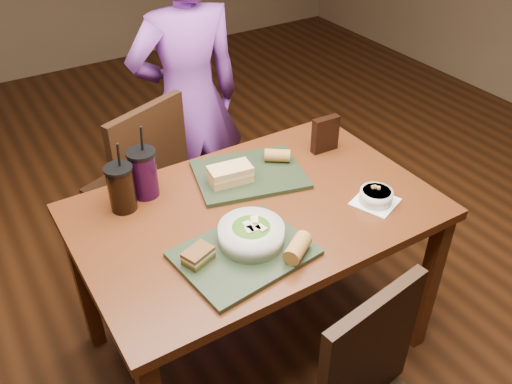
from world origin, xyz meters
TOP-DOWN VIEW (x-y plane):
  - ground at (0.00, 0.00)m, footprint 6.00×6.00m
  - dining_table at (0.00, 0.00)m, footprint 1.30×0.85m
  - chair_far at (-0.18, 0.68)m, footprint 0.54×0.55m
  - diner at (0.15, 0.86)m, footprint 0.59×0.41m
  - tray_near at (-0.17, -0.20)m, footprint 0.45×0.36m
  - tray_far at (0.09, 0.19)m, footprint 0.49×0.41m
  - salad_bowl at (-0.13, -0.17)m, footprint 0.22×0.22m
  - soup_bowl at (0.39, -0.21)m, footprint 0.19×0.19m
  - sandwich_near at (-0.32, -0.16)m, footprint 0.11×0.09m
  - sandwich_far at (-0.01, 0.18)m, footprint 0.17×0.11m
  - baguette_near at (-0.03, -0.30)m, footprint 0.13×0.11m
  - baguette_far at (0.23, 0.20)m, footprint 0.11×0.10m
  - cup_cola at (-0.41, 0.25)m, footprint 0.10×0.10m
  - cup_berry at (-0.31, 0.29)m, footprint 0.11×0.11m
  - chip_bag at (0.46, 0.19)m, footprint 0.12×0.04m

SIDE VIEW (x-z plane):
  - ground at x=0.00m, z-range 0.00..0.00m
  - chair_far at x=-0.18m, z-range 0.05..1.01m
  - dining_table at x=0.00m, z-range 0.28..1.03m
  - tray_near at x=-0.17m, z-range 0.75..0.77m
  - tray_far at x=0.09m, z-range 0.75..0.77m
  - diner at x=0.15m, z-range 0.00..1.55m
  - soup_bowl at x=0.39m, z-range 0.75..0.81m
  - sandwich_near at x=-0.32m, z-range 0.77..0.81m
  - baguette_far at x=0.23m, z-range 0.77..0.82m
  - baguette_near at x=-0.03m, z-range 0.77..0.83m
  - sandwich_far at x=-0.01m, z-range 0.77..0.83m
  - salad_bowl at x=-0.13m, z-range 0.77..0.84m
  - chip_bag at x=0.46m, z-range 0.75..0.90m
  - cup_cola at x=-0.41m, z-range 0.70..0.98m
  - cup_berry at x=-0.31m, z-range 0.70..0.99m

